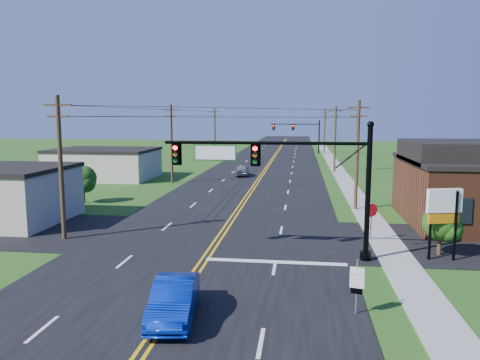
# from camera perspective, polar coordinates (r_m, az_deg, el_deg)

# --- Properties ---
(ground) EXTENTS (260.00, 260.00, 0.00)m
(ground) POSITION_cam_1_polar(r_m,az_deg,el_deg) (19.47, -9.18, -15.74)
(ground) COLOR #1D4F16
(ground) RESTS_ON ground
(road_main) EXTENTS (16.00, 220.00, 0.04)m
(road_main) POSITION_cam_1_polar(r_m,az_deg,el_deg) (67.71, 2.99, 1.30)
(road_main) COLOR black
(road_main) RESTS_ON ground
(road_cross) EXTENTS (70.00, 10.00, 0.04)m
(road_cross) POSITION_cam_1_polar(r_m,az_deg,el_deg) (30.53, -2.69, -6.83)
(road_cross) COLOR black
(road_cross) RESTS_ON ground
(sidewalk) EXTENTS (2.00, 160.00, 0.08)m
(sidewalk) POSITION_cam_1_polar(r_m,az_deg,el_deg) (57.82, 12.62, 0.01)
(sidewalk) COLOR gray
(sidewalk) RESTS_ON ground
(signal_mast_main) EXTENTS (11.30, 0.60, 7.48)m
(signal_mast_main) POSITION_cam_1_polar(r_m,az_deg,el_deg) (25.26, 5.35, 0.98)
(signal_mast_main) COLOR black
(signal_mast_main) RESTS_ON ground
(signal_mast_far) EXTENTS (10.98, 0.60, 7.48)m
(signal_mast_far) POSITION_cam_1_polar(r_m,az_deg,el_deg) (97.12, 7.04, 5.92)
(signal_mast_far) COLOR black
(signal_mast_far) RESTS_ON ground
(cream_bldg_far) EXTENTS (12.20, 9.20, 3.70)m
(cream_bldg_far) POSITION_cam_1_polar(r_m,az_deg,el_deg) (60.46, -16.21, 1.95)
(cream_bldg_far) COLOR beige
(cream_bldg_far) RESTS_ON ground
(utility_pole_left_a) EXTENTS (1.80, 0.28, 9.00)m
(utility_pole_left_a) POSITION_cam_1_polar(r_m,az_deg,el_deg) (30.98, -21.02, 1.71)
(utility_pole_left_a) COLOR #372919
(utility_pole_left_a) RESTS_ON ground
(utility_pole_left_b) EXTENTS (1.80, 0.28, 9.00)m
(utility_pole_left_b) POSITION_cam_1_polar(r_m,az_deg,el_deg) (54.20, -8.35, 4.57)
(utility_pole_left_b) COLOR #372919
(utility_pole_left_b) RESTS_ON ground
(utility_pole_left_c) EXTENTS (1.80, 0.28, 9.00)m
(utility_pole_left_c) POSITION_cam_1_polar(r_m,az_deg,el_deg) (80.49, -3.10, 5.70)
(utility_pole_left_c) COLOR #372919
(utility_pole_left_c) RESTS_ON ground
(utility_pole_right_a) EXTENTS (1.80, 0.28, 9.00)m
(utility_pole_right_a) POSITION_cam_1_polar(r_m,az_deg,el_deg) (39.44, 14.10, 3.21)
(utility_pole_right_a) COLOR #372919
(utility_pole_right_a) RESTS_ON ground
(utility_pole_right_b) EXTENTS (1.80, 0.28, 9.00)m
(utility_pole_right_b) POSITION_cam_1_polar(r_m,az_deg,el_deg) (65.29, 11.52, 5.04)
(utility_pole_right_b) COLOR #372919
(utility_pole_right_b) RESTS_ON ground
(utility_pole_right_c) EXTENTS (1.80, 0.28, 9.00)m
(utility_pole_right_c) POSITION_cam_1_polar(r_m,az_deg,el_deg) (95.22, 10.28, 5.92)
(utility_pole_right_c) COLOR #372919
(utility_pole_right_c) RESTS_ON ground
(tree_right_back) EXTENTS (3.00, 3.00, 4.10)m
(tree_right_back) POSITION_cam_1_polar(r_m,az_deg,el_deg) (44.68, 21.35, 0.69)
(tree_right_back) COLOR #372919
(tree_right_back) RESTS_ON ground
(shrub_corner) EXTENTS (2.00, 2.00, 2.86)m
(shrub_corner) POSITION_cam_1_polar(r_m,az_deg,el_deg) (28.29, 23.27, -4.85)
(shrub_corner) COLOR #372919
(shrub_corner) RESTS_ON ground
(tree_left) EXTENTS (2.40, 2.40, 3.37)m
(tree_left) POSITION_cam_1_polar(r_m,az_deg,el_deg) (43.91, -18.59, 0.13)
(tree_left) COLOR #372919
(tree_left) RESTS_ON ground
(blue_car) EXTENTS (2.13, 4.68, 1.49)m
(blue_car) POSITION_cam_1_polar(r_m,az_deg,el_deg) (18.67, -8.04, -14.29)
(blue_car) COLOR #0725A2
(blue_car) RESTS_ON ground
(distant_car) EXTENTS (2.05, 4.32, 1.43)m
(distant_car) POSITION_cam_1_polar(r_m,az_deg,el_deg) (60.25, 0.25, 1.15)
(distant_car) COLOR #9E9DA2
(distant_car) RESTS_ON ground
(route_sign) EXTENTS (0.55, 0.16, 2.23)m
(route_sign) POSITION_cam_1_polar(r_m,az_deg,el_deg) (19.19, 14.06, -12.06)
(route_sign) COLOR slate
(route_sign) RESTS_ON ground
(stop_sign) EXTENTS (0.81, 0.37, 2.42)m
(stop_sign) POSITION_cam_1_polar(r_m,az_deg,el_deg) (29.98, 15.72, -4.02)
(stop_sign) COLOR slate
(stop_sign) RESTS_ON ground
(pylon_sign) EXTENTS (1.91, 0.74, 3.92)m
(pylon_sign) POSITION_cam_1_polar(r_m,az_deg,el_deg) (27.17, 23.61, -3.19)
(pylon_sign) COLOR black
(pylon_sign) RESTS_ON ground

